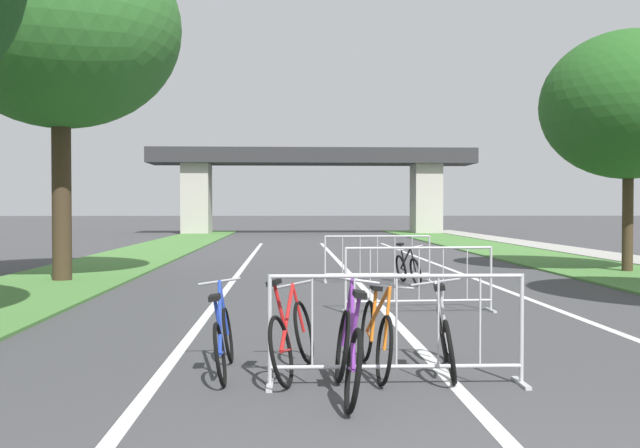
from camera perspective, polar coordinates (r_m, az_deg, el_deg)
name	(u,v)px	position (r m, az deg, el deg)	size (l,w,h in m)	color
grass_verge_left	(136,256)	(25.06, -14.53, -2.51)	(3.22, 52.84, 0.05)	#477A38
grass_verge_right	(526,255)	(25.89, 16.20, -2.40)	(3.22, 52.84, 0.05)	#477A38
sidewalk_path_right	(597,254)	(26.80, 21.31, -2.28)	(1.81, 52.84, 0.08)	#9E9B93
lane_stripe_center	(349,273)	(18.27, 2.36, -3.93)	(0.14, 30.57, 0.01)	silver
lane_stripe_right_lane	(458,272)	(18.72, 11.04, -3.83)	(0.14, 30.57, 0.01)	silver
lane_stripe_left_lane	(239,273)	(18.25, -6.55, -3.95)	(0.14, 30.57, 0.01)	silver
overpass_bridge	(312,171)	(46.60, -0.64, 4.24)	(21.10, 3.46, 5.52)	#2D2D30
tree_left_pine_far	(60,27)	(17.45, -20.11, 14.62)	(5.34, 5.34, 8.00)	#3D2D1E
tree_right_oak_mid	(629,105)	(20.06, 23.52, 8.72)	(4.46, 4.46, 6.20)	#3D2D1E
crowd_barrier_nearest	(396,330)	(6.75, 6.15, -8.47)	(2.43, 0.47, 1.05)	#ADADB2
crowd_barrier_second	(419,280)	(11.49, 7.94, -4.44)	(2.45, 0.57, 1.05)	#ADADB2
crowd_barrier_third	(377,259)	(16.06, 4.63, -2.80)	(2.44, 0.49, 1.05)	#ADADB2
bicycle_silver_0	(445,337)	(7.40, 10.02, -8.95)	(0.53, 1.63, 0.92)	black
bicycle_red_1	(292,337)	(7.17, -2.23, -9.03)	(0.56, 1.73, 0.98)	black
bicycle_black_2	(408,268)	(15.74, 7.05, -3.54)	(0.54, 1.58, 0.89)	black
bicycle_orange_3	(375,335)	(7.30, 4.47, -8.89)	(0.45, 1.73, 0.97)	black
bicycle_purple_4	(348,353)	(6.37, 2.27, -10.28)	(0.52, 1.73, 1.03)	black
bicycle_blue_5	(223,339)	(7.28, -7.76, -9.10)	(0.45, 1.64, 0.93)	black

